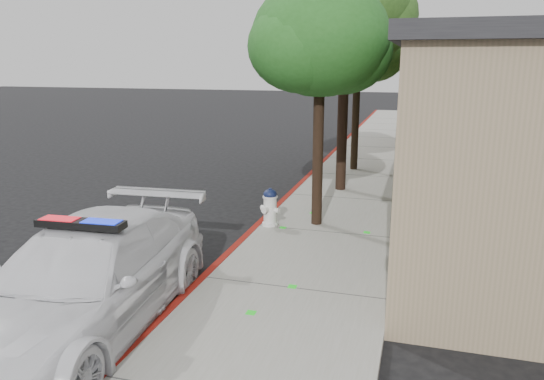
{
  "coord_description": "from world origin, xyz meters",
  "views": [
    {
      "loc": [
        3.51,
        -7.62,
        3.75
      ],
      "look_at": [
        0.49,
        2.77,
        1.06
      ],
      "focal_mm": 34.19,
      "sensor_mm": 36.0,
      "label": 1
    }
  ],
  "objects_px": {
    "street_tree_mid": "(347,8)",
    "street_tree_far": "(359,49)",
    "clapboard_building": "(536,119)",
    "fire_hydrant": "(270,207)",
    "street_tree_near": "(321,43)",
    "police_car": "(86,279)"
  },
  "relations": [
    {
      "from": "clapboard_building",
      "to": "street_tree_far",
      "type": "distance_m",
      "value": 5.78
    },
    {
      "from": "street_tree_near",
      "to": "fire_hydrant",
      "type": "bearing_deg",
      "value": -157.15
    },
    {
      "from": "clapboard_building",
      "to": "police_car",
      "type": "height_order",
      "value": "clapboard_building"
    },
    {
      "from": "police_car",
      "to": "street_tree_near",
      "type": "distance_m",
      "value": 6.71
    },
    {
      "from": "street_tree_mid",
      "to": "street_tree_far",
      "type": "xyz_separation_m",
      "value": [
        0.0,
        2.97,
        -0.98
      ]
    },
    {
      "from": "street_tree_near",
      "to": "street_tree_mid",
      "type": "xyz_separation_m",
      "value": [
        0.02,
        3.48,
        1.02
      ]
    },
    {
      "from": "fire_hydrant",
      "to": "clapboard_building",
      "type": "bearing_deg",
      "value": 62.57
    },
    {
      "from": "street_tree_far",
      "to": "street_tree_near",
      "type": "bearing_deg",
      "value": -90.21
    },
    {
      "from": "clapboard_building",
      "to": "police_car",
      "type": "distance_m",
      "value": 13.31
    },
    {
      "from": "street_tree_mid",
      "to": "clapboard_building",
      "type": "bearing_deg",
      "value": 20.62
    },
    {
      "from": "street_tree_near",
      "to": "street_tree_far",
      "type": "relative_size",
      "value": 1.0
    },
    {
      "from": "clapboard_building",
      "to": "police_car",
      "type": "bearing_deg",
      "value": -125.12
    },
    {
      "from": "street_tree_far",
      "to": "fire_hydrant",
      "type": "bearing_deg",
      "value": -98.42
    },
    {
      "from": "police_car",
      "to": "street_tree_near",
      "type": "xyz_separation_m",
      "value": [
        2.27,
        5.34,
        3.36
      ]
    },
    {
      "from": "police_car",
      "to": "fire_hydrant",
      "type": "height_order",
      "value": "police_car"
    },
    {
      "from": "street_tree_near",
      "to": "street_tree_mid",
      "type": "distance_m",
      "value": 3.62
    },
    {
      "from": "street_tree_mid",
      "to": "fire_hydrant",
      "type": "bearing_deg",
      "value": -104.59
    },
    {
      "from": "clapboard_building",
      "to": "street_tree_mid",
      "type": "xyz_separation_m",
      "value": [
        -5.33,
        -2.01,
        3.01
      ]
    },
    {
      "from": "fire_hydrant",
      "to": "street_tree_mid",
      "type": "distance_m",
      "value": 6.08
    },
    {
      "from": "street_tree_mid",
      "to": "police_car",
      "type": "bearing_deg",
      "value": -104.53
    },
    {
      "from": "street_tree_far",
      "to": "street_tree_mid",
      "type": "bearing_deg",
      "value": -90.06
    },
    {
      "from": "clapboard_building",
      "to": "street_tree_near",
      "type": "relative_size",
      "value": 3.92
    }
  ]
}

